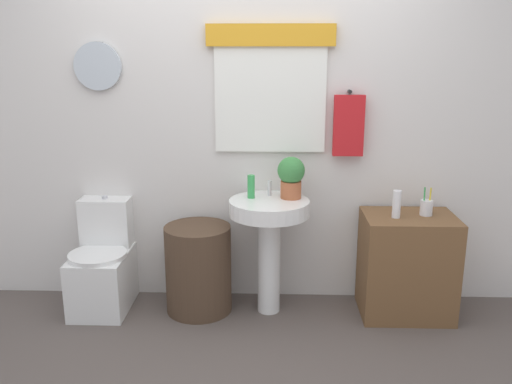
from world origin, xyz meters
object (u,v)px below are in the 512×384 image
(toilet, at_px, (103,267))
(wooden_cabinet, at_px, (407,265))
(soap_bottle, at_px, (251,187))
(potted_plant, at_px, (291,176))
(lotion_bottle, at_px, (397,204))
(pedestal_sink, at_px, (269,228))
(laundry_hamper, at_px, (198,269))
(toothbrush_cup, at_px, (426,207))

(toilet, relative_size, wooden_cabinet, 1.10)
(wooden_cabinet, xyz_separation_m, soap_bottle, (-1.03, 0.05, 0.52))
(soap_bottle, bearing_deg, potted_plant, 2.20)
(soap_bottle, relative_size, lotion_bottle, 0.86)
(toilet, height_order, pedestal_sink, pedestal_sink)
(toilet, distance_m, soap_bottle, 1.16)
(toilet, relative_size, lotion_bottle, 4.23)
(pedestal_sink, distance_m, wooden_cabinet, 0.95)
(toilet, bearing_deg, laundry_hamper, -2.95)
(lotion_bottle, bearing_deg, toothbrush_cup, 16.19)
(pedestal_sink, bearing_deg, lotion_bottle, -2.83)
(potted_plant, bearing_deg, toilet, -178.83)
(pedestal_sink, bearing_deg, toilet, 178.28)
(soap_bottle, relative_size, potted_plant, 0.56)
(toilet, bearing_deg, wooden_cabinet, -0.95)
(wooden_cabinet, bearing_deg, pedestal_sink, -180.00)
(pedestal_sink, relative_size, toothbrush_cup, 4.22)
(toothbrush_cup, bearing_deg, potted_plant, 177.38)
(toilet, xyz_separation_m, wooden_cabinet, (2.04, -0.03, 0.06))
(laundry_hamper, bearing_deg, soap_bottle, 8.04)
(toothbrush_cup, bearing_deg, laundry_hamper, -179.23)
(toothbrush_cup, bearing_deg, soap_bottle, 178.49)
(pedestal_sink, xyz_separation_m, lotion_bottle, (0.81, -0.04, 0.18))
(wooden_cabinet, distance_m, soap_bottle, 1.16)
(laundry_hamper, xyz_separation_m, lotion_bottle, (1.28, -0.04, 0.48))
(laundry_hamper, distance_m, pedestal_sink, 0.56)
(laundry_hamper, height_order, soap_bottle, soap_bottle)
(soap_bottle, xyz_separation_m, lotion_bottle, (0.93, -0.09, -0.08))
(toilet, xyz_separation_m, soap_bottle, (1.01, 0.02, 0.57))
(soap_bottle, height_order, potted_plant, potted_plant)
(pedestal_sink, relative_size, lotion_bottle, 4.38)
(laundry_hamper, relative_size, toothbrush_cup, 3.21)
(laundry_hamper, height_order, wooden_cabinet, wooden_cabinet)
(lotion_bottle, bearing_deg, pedestal_sink, 177.17)
(pedestal_sink, height_order, wooden_cabinet, pedestal_sink)
(pedestal_sink, relative_size, soap_bottle, 5.09)
(pedestal_sink, bearing_deg, soap_bottle, 157.38)
(laundry_hamper, bearing_deg, toothbrush_cup, 0.77)
(wooden_cabinet, distance_m, toothbrush_cup, 0.41)
(laundry_hamper, xyz_separation_m, wooden_cabinet, (1.39, 0.00, 0.04))
(potted_plant, height_order, toothbrush_cup, potted_plant)
(potted_plant, bearing_deg, lotion_bottle, -8.50)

